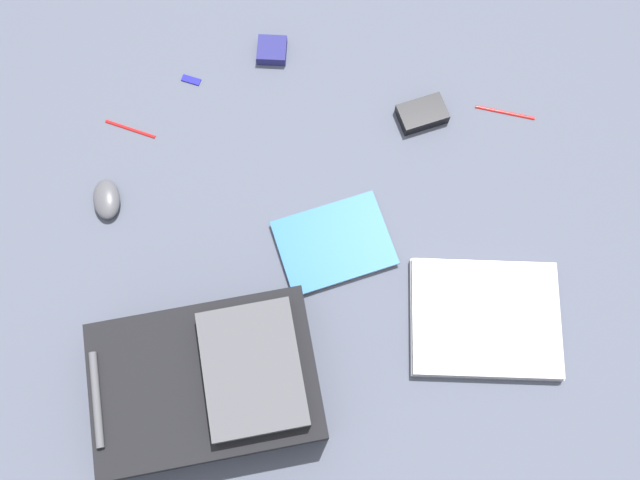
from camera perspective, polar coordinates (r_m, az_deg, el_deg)
The scene contains 10 objects.
ground_plane at distance 1.59m, azimuth 0.26°, elevation -0.39°, with size 3.58×3.58×0.00m, color #4C5160.
backpack at distance 1.47m, azimuth -9.05°, elevation -11.67°, with size 0.40×0.51×0.17m.
laptop at distance 1.57m, azimuth 13.69°, elevation -6.41°, with size 0.27×0.34×0.03m.
book_red at distance 1.58m, azimuth 1.20°, elevation -0.41°, with size 0.26×0.30×0.02m.
computer_mouse at distance 1.68m, azimuth -17.46°, elevation 3.28°, with size 0.06×0.10×0.04m, color #4C4C51.
power_brick at distance 1.72m, azimuth 8.57°, elevation 10.42°, with size 0.07×0.12×0.03m, color black.
pen_black at distance 1.78m, azimuth 15.29°, elevation 10.33°, with size 0.01×0.01×0.15m, color red.
pen_blue at distance 1.76m, azimuth -15.63°, elevation 9.00°, with size 0.01×0.01×0.13m, color red.
earbud_pouch at distance 1.80m, azimuth -4.04°, elevation 15.60°, with size 0.07×0.07×0.03m, color navy.
usb_stick at distance 1.79m, azimuth -10.76°, elevation 13.08°, with size 0.02×0.05×0.01m, color #191999.
Camera 1 is at (0.48, -0.00, 1.51)m, focal length 38.14 mm.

